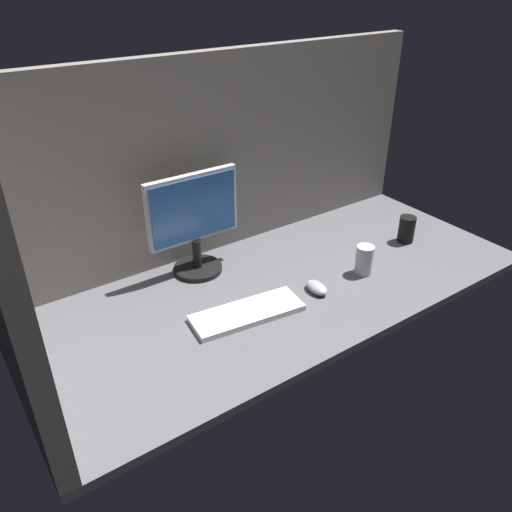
# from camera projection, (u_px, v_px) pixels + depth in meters

# --- Properties ---
(ground_plane) EXTENTS (1.80, 0.80, 0.03)m
(ground_plane) POSITION_uv_depth(u_px,v_px,m) (279.00, 287.00, 1.84)
(ground_plane) COLOR #515156
(cubicle_wall_back) EXTENTS (1.80, 0.05, 0.74)m
(cubicle_wall_back) POSITION_uv_depth(u_px,v_px,m) (221.00, 155.00, 1.91)
(cubicle_wall_back) COLOR slate
(cubicle_wall_back) RESTS_ON ground_plane
(monitor) EXTENTS (0.35, 0.18, 0.38)m
(monitor) POSITION_uv_depth(u_px,v_px,m) (194.00, 221.00, 1.81)
(monitor) COLOR black
(monitor) RESTS_ON ground_plane
(keyboard) EXTENTS (0.38, 0.18, 0.02)m
(keyboard) POSITION_uv_depth(u_px,v_px,m) (247.00, 313.00, 1.66)
(keyboard) COLOR silver
(keyboard) RESTS_ON ground_plane
(mouse) EXTENTS (0.06, 0.10, 0.03)m
(mouse) POSITION_uv_depth(u_px,v_px,m) (317.00, 288.00, 1.78)
(mouse) COLOR #99999E
(mouse) RESTS_ON ground_plane
(mug_black_travel) EXTENTS (0.07, 0.07, 0.11)m
(mug_black_travel) POSITION_uv_depth(u_px,v_px,m) (407.00, 229.00, 2.08)
(mug_black_travel) COLOR black
(mug_black_travel) RESTS_ON ground_plane
(mug_steel) EXTENTS (0.06, 0.06, 0.11)m
(mug_steel) POSITION_uv_depth(u_px,v_px,m) (364.00, 260.00, 1.86)
(mug_steel) COLOR #B2B2B7
(mug_steel) RESTS_ON ground_plane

